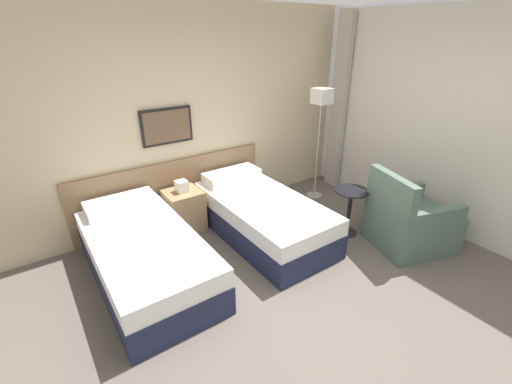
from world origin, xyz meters
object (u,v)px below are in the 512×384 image
Objects in this scene: bed_near_window at (262,216)px; armchair at (409,223)px; floor_lamp at (321,108)px; side_table at (350,204)px; bed_near_door at (145,256)px; nightstand at (184,210)px.

armchair is (1.28, -1.20, 0.04)m from bed_near_window.
floor_lamp is (1.34, 0.43, 1.10)m from bed_near_window.
side_table is 0.58× the size of armchair.
floor_lamp is 1.47m from side_table.
bed_near_window reaches higher than side_table.
bed_near_door reaches higher than side_table.
floor_lamp is at bearing 8.75° from bed_near_door.
armchair is at bearing -43.08° from bed_near_window.
armchair is (0.37, -0.60, -0.11)m from side_table.
side_table is at bearing -112.28° from floor_lamp.
nightstand reaches higher than side_table.
floor_lamp is at bearing 17.91° from bed_near_window.
floor_lamp reaches higher than side_table.
bed_near_window is (1.47, 0.00, 0.00)m from bed_near_door.
armchair is at bearing -91.92° from floor_lamp.
floor_lamp is 1.95m from armchair.
bed_near_window is at bearing -42.83° from nightstand.
floor_lamp reaches higher than nightstand.
side_table is at bearing -33.53° from bed_near_window.
nightstand is 2.10m from side_table.
side_table is (2.38, -0.60, 0.15)m from bed_near_door.
armchair is (2.75, -1.20, 0.04)m from bed_near_door.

